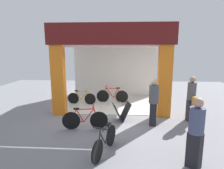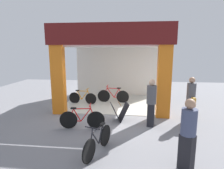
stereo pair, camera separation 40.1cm
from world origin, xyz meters
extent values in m
plane|color=gray|center=(0.00, 0.00, 0.00)|extent=(17.82, 17.82, 0.00)
cube|color=beige|center=(0.00, 1.85, 0.01)|extent=(4.91, 3.70, 0.02)
cube|color=silver|center=(0.00, 3.70, 1.46)|extent=(4.91, 0.12, 2.92)
cube|color=orange|center=(-2.19, 0.00, 1.46)|extent=(0.53, 0.36, 2.92)
cube|color=orange|center=(2.19, 0.00, 1.46)|extent=(0.53, 0.36, 2.92)
cube|color=#591414|center=(0.00, -0.15, 3.34)|extent=(5.11, 0.20, 0.84)
cube|color=silver|center=(0.00, 1.85, 2.89)|extent=(4.91, 3.70, 0.06)
cylinder|color=black|center=(-2.02, 1.56, 0.29)|extent=(0.58, 0.11, 0.58)
cylinder|color=black|center=(-1.14, 1.46, 0.29)|extent=(0.58, 0.11, 0.58)
cylinder|color=orange|center=(-1.82, 1.54, 0.27)|extent=(0.39, 0.08, 0.07)
cylinder|color=orange|center=(-1.74, 1.53, 0.46)|extent=(0.25, 0.06, 0.43)
cylinder|color=orange|center=(-1.46, 1.50, 0.46)|extent=(0.36, 0.07, 0.45)
cylinder|color=orange|center=(-1.57, 1.51, 0.67)|extent=(0.56, 0.10, 0.05)
cylinder|color=orange|center=(-1.93, 1.55, 0.48)|extent=(0.19, 0.05, 0.39)
cylinder|color=orange|center=(-1.23, 1.47, 0.48)|extent=(0.18, 0.05, 0.40)
cylinder|color=orange|center=(-1.31, 1.48, 0.74)|extent=(0.05, 0.04, 0.12)
cylinder|color=orange|center=(-1.31, 1.48, 0.80)|extent=(0.08, 0.40, 0.03)
cube|color=black|center=(-1.85, 1.54, 0.69)|extent=(0.18, 0.11, 0.04)
cylinder|color=black|center=(0.45, 1.91, 0.33)|extent=(0.65, 0.08, 0.65)
cylinder|color=black|center=(-0.55, 1.97, 0.33)|extent=(0.65, 0.08, 0.65)
cylinder|color=red|center=(0.22, 1.93, 0.30)|extent=(0.44, 0.06, 0.08)
cylinder|color=red|center=(0.13, 1.93, 0.51)|extent=(0.29, 0.05, 0.49)
cylinder|color=red|center=(-0.19, 1.95, 0.52)|extent=(0.40, 0.06, 0.51)
cylinder|color=red|center=(-0.06, 1.94, 0.76)|extent=(0.63, 0.07, 0.05)
cylinder|color=red|center=(0.34, 1.92, 0.54)|extent=(0.22, 0.05, 0.44)
cylinder|color=red|center=(-0.45, 1.96, 0.55)|extent=(0.20, 0.05, 0.45)
cylinder|color=red|center=(-0.36, 1.96, 0.83)|extent=(0.06, 0.04, 0.14)
cylinder|color=red|center=(-0.35, 1.96, 0.90)|extent=(0.06, 0.46, 0.03)
cube|color=black|center=(0.25, 1.92, 0.78)|extent=(0.20, 0.11, 0.05)
cylinder|color=black|center=(0.19, -2.56, 0.30)|extent=(0.22, 0.58, 0.60)
cylinder|color=black|center=(-0.09, -3.44, 0.30)|extent=(0.22, 0.58, 0.60)
cylinder|color=black|center=(0.12, -2.76, 0.28)|extent=(0.15, 0.40, 0.08)
cylinder|color=black|center=(0.10, -2.84, 0.47)|extent=(0.11, 0.26, 0.45)
cylinder|color=black|center=(0.01, -3.12, 0.48)|extent=(0.14, 0.36, 0.47)
cylinder|color=black|center=(0.05, -3.01, 0.70)|extent=(0.20, 0.56, 0.05)
cylinder|color=black|center=(0.16, -2.65, 0.50)|extent=(0.09, 0.20, 0.40)
cylinder|color=black|center=(-0.06, -3.35, 0.50)|extent=(0.08, 0.18, 0.42)
cylinder|color=black|center=(-0.04, -3.27, 0.77)|extent=(0.05, 0.06, 0.13)
cylinder|color=black|center=(-0.03, -3.26, 0.83)|extent=(0.41, 0.15, 0.03)
cube|color=black|center=(0.13, -2.73, 0.72)|extent=(0.14, 0.20, 0.05)
cylinder|color=black|center=(-1.27, -1.53, 0.31)|extent=(0.62, 0.11, 0.62)
cylinder|color=black|center=(-0.31, -1.43, 0.31)|extent=(0.62, 0.11, 0.62)
cylinder|color=red|center=(-1.04, -1.51, 0.29)|extent=(0.42, 0.08, 0.08)
cylinder|color=red|center=(-0.96, -1.50, 0.49)|extent=(0.27, 0.06, 0.47)
cylinder|color=red|center=(-0.66, -1.47, 0.50)|extent=(0.38, 0.07, 0.49)
cylinder|color=red|center=(-0.78, -1.48, 0.72)|extent=(0.60, 0.10, 0.05)
cylinder|color=red|center=(-1.17, -1.52, 0.51)|extent=(0.21, 0.05, 0.42)
cylinder|color=red|center=(-0.41, -1.44, 0.52)|extent=(0.19, 0.05, 0.43)
cylinder|color=red|center=(-0.49, -1.45, 0.79)|extent=(0.06, 0.04, 0.13)
cylinder|color=red|center=(-0.50, -1.45, 0.86)|extent=(0.08, 0.43, 0.03)
cube|color=black|center=(-1.08, -1.51, 0.74)|extent=(0.20, 0.11, 0.05)
cube|color=black|center=(0.30, -0.65, 0.35)|extent=(0.48, 0.60, 0.71)
cube|color=black|center=(0.61, -0.56, 0.35)|extent=(0.48, 0.60, 0.71)
cylinder|color=olive|center=(0.46, -0.61, 0.70)|extent=(0.17, 0.52, 0.03)
cube|color=black|center=(1.62, -0.97, 0.42)|extent=(0.30, 0.35, 0.84)
cylinder|color=#4C4C51|center=(1.62, -0.97, 1.17)|extent=(0.41, 0.41, 0.66)
sphere|color=#D8AD8C|center=(1.62, -0.97, 1.61)|extent=(0.22, 0.22, 0.22)
cube|color=black|center=(3.13, -0.44, 0.42)|extent=(0.26, 0.30, 0.85)
cylinder|color=#4C4C51|center=(3.13, -0.44, 1.18)|extent=(0.34, 0.34, 0.68)
sphere|color=tan|center=(3.13, -0.44, 1.63)|extent=(0.22, 0.22, 0.22)
cube|color=#BF8C33|center=(3.15, -0.72, 0.87)|extent=(0.13, 0.20, 0.33)
cube|color=black|center=(2.19, -3.46, 0.43)|extent=(0.39, 0.39, 0.86)
cylinder|color=#3F4766|center=(2.19, -3.46, 1.16)|extent=(0.48, 0.48, 0.60)
sphere|color=tan|center=(2.19, -3.46, 1.57)|extent=(0.23, 0.23, 0.23)
camera|label=1|loc=(0.52, -7.57, 2.73)|focal=29.96mm
camera|label=2|loc=(0.92, -7.53, 2.73)|focal=29.96mm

